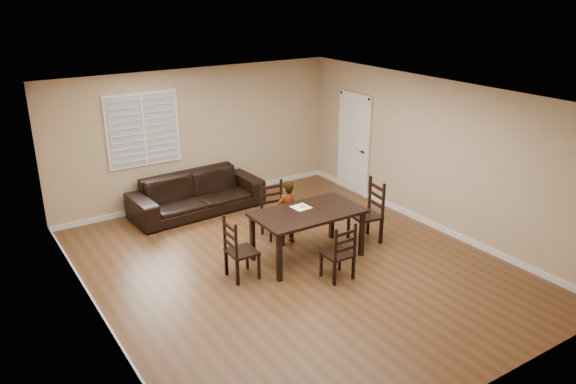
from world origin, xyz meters
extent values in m
plane|color=brown|center=(0.00, 0.00, 0.00)|extent=(7.00, 7.00, 0.00)
cube|color=tan|center=(0.00, 3.50, 1.35)|extent=(6.00, 0.04, 2.70)
cube|color=tan|center=(0.00, -3.50, 1.35)|extent=(6.00, 0.04, 2.70)
cube|color=tan|center=(-3.00, 0.00, 1.35)|extent=(0.04, 7.00, 2.70)
cube|color=tan|center=(3.00, 0.00, 1.35)|extent=(0.04, 7.00, 2.70)
cube|color=white|center=(0.00, 0.00, 2.70)|extent=(6.00, 7.00, 0.04)
cube|color=white|center=(-1.10, 3.45, 1.65)|extent=(1.40, 0.08, 1.40)
cube|color=white|center=(2.97, 2.20, 1.02)|extent=(0.06, 0.94, 2.05)
cylinder|color=#332114|center=(2.94, 1.90, 0.95)|extent=(0.06, 0.06, 0.02)
cube|color=white|center=(0.00, 3.48, 0.05)|extent=(6.00, 0.03, 0.10)
cube|color=white|center=(-2.98, 0.00, 0.05)|extent=(0.03, 7.00, 0.10)
cube|color=white|center=(2.98, 0.00, 0.05)|extent=(0.03, 7.00, 0.10)
cube|color=black|center=(0.36, 0.14, 0.79)|extent=(1.75, 0.99, 0.05)
cube|color=black|center=(-0.44, -0.26, 0.38)|extent=(0.07, 0.07, 0.77)
cube|color=black|center=(1.14, -0.27, 0.38)|extent=(0.07, 0.07, 0.77)
cube|color=black|center=(-0.43, 0.56, 0.38)|extent=(0.07, 0.07, 0.77)
cube|color=black|center=(1.15, 0.55, 0.38)|extent=(0.07, 0.07, 0.77)
cube|color=black|center=(0.36, 1.12, 0.42)|extent=(0.48, 0.46, 0.04)
cube|color=black|center=(0.39, 1.31, 0.49)|extent=(0.44, 0.09, 0.98)
cube|color=black|center=(0.16, 0.97, 0.20)|extent=(0.04, 0.04, 0.40)
cube|color=black|center=(0.54, 0.93, 0.20)|extent=(0.04, 0.04, 0.40)
cube|color=black|center=(0.19, 1.32, 0.20)|extent=(0.04, 0.04, 0.40)
cube|color=black|center=(0.57, 1.28, 0.20)|extent=(0.04, 0.04, 0.40)
cube|color=black|center=(0.35, -0.65, 0.39)|extent=(0.42, 0.39, 0.04)
cube|color=black|center=(0.35, -0.82, 0.46)|extent=(0.41, 0.04, 0.92)
cube|color=black|center=(0.53, -0.48, 0.19)|extent=(0.04, 0.04, 0.38)
cube|color=black|center=(0.17, -0.49, 0.19)|extent=(0.04, 0.04, 0.38)
cube|color=black|center=(0.53, -0.81, 0.19)|extent=(0.04, 0.04, 0.38)
cube|color=black|center=(0.17, -0.82, 0.19)|extent=(0.04, 0.04, 0.38)
cube|color=black|center=(-0.84, 0.15, 0.42)|extent=(0.43, 0.46, 0.04)
cube|color=black|center=(-1.03, 0.16, 0.49)|extent=(0.05, 0.44, 0.99)
cube|color=black|center=(-0.67, -0.04, 0.20)|extent=(0.04, 0.04, 0.40)
cube|color=black|center=(-0.66, 0.34, 0.20)|extent=(0.04, 0.04, 0.40)
cube|color=black|center=(-1.02, -0.03, 0.20)|extent=(0.04, 0.04, 0.40)
cube|color=black|center=(-1.01, 0.35, 0.20)|extent=(0.04, 0.04, 0.40)
cube|color=black|center=(1.55, 0.13, 0.47)|extent=(0.53, 0.56, 0.04)
cube|color=black|center=(1.76, 0.10, 0.55)|extent=(0.12, 0.49, 1.09)
cube|color=black|center=(1.39, 0.38, 0.22)|extent=(0.05, 0.05, 0.45)
cube|color=black|center=(1.33, -0.05, 0.22)|extent=(0.05, 0.05, 0.45)
cube|color=black|center=(1.78, 0.31, 0.22)|extent=(0.05, 0.05, 0.45)
cube|color=black|center=(1.72, -0.11, 0.22)|extent=(0.05, 0.05, 0.45)
imported|color=gray|center=(0.36, 0.78, 0.57)|extent=(0.45, 0.33, 1.14)
cube|color=beige|center=(0.36, 0.34, 0.82)|extent=(0.29, 0.29, 0.00)
torus|color=#D4874C|center=(0.38, 0.34, 0.84)|extent=(0.10, 0.10, 0.03)
torus|color=white|center=(0.38, 0.34, 0.85)|extent=(0.08, 0.08, 0.02)
imported|color=black|center=(-0.32, 2.93, 0.37)|extent=(2.62, 1.14, 0.75)
camera|label=1|loc=(-4.39, -6.59, 4.22)|focal=35.00mm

